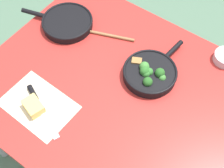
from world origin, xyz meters
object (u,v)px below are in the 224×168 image
skillet_broccoli (150,73)px  cheese_block (33,106)px  wooden_spoon (92,32)px  grater_knife (39,104)px  skillet_eggs (67,22)px

skillet_broccoli → cheese_block: skillet_broccoli is taller
skillet_broccoli → wooden_spoon: skillet_broccoli is taller
grater_knife → cheese_block: cheese_block is taller
skillet_eggs → wooden_spoon: 0.15m
grater_knife → cheese_block: (-0.00, -0.03, 0.01)m
skillet_broccoli → wooden_spoon: (-0.39, 0.06, -0.02)m
wooden_spoon → grater_knife: (0.07, -0.48, 0.00)m
wooden_spoon → grater_knife: bearing=77.4°
wooden_spoon → skillet_eggs: bearing=-6.8°
skillet_eggs → wooden_spoon: (0.14, 0.04, -0.01)m
skillet_broccoli → skillet_eggs: skillet_broccoli is taller
skillet_broccoli → cheese_block: (-0.32, -0.45, -0.01)m
grater_knife → cheese_block: 0.03m
skillet_eggs → cheese_block: size_ratio=3.58×
skillet_eggs → wooden_spoon: bearing=177.8°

